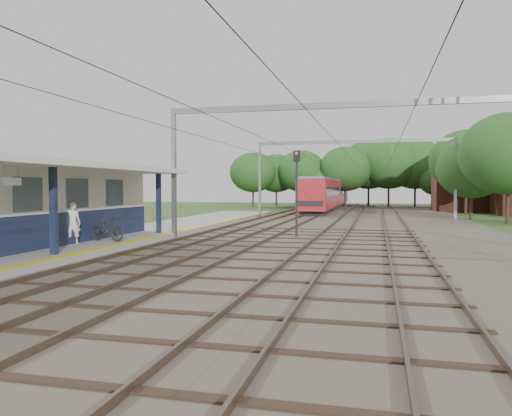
% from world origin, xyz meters
% --- Properties ---
extents(ground, '(160.00, 160.00, 0.00)m').
position_xyz_m(ground, '(0.00, 0.00, 0.00)').
color(ground, '#2D4C1E').
rests_on(ground, ground).
extents(ballast_bed, '(18.00, 90.00, 0.10)m').
position_xyz_m(ballast_bed, '(4.00, 30.00, 0.05)').
color(ballast_bed, '#473D33').
rests_on(ballast_bed, ground).
extents(platform, '(5.00, 52.00, 0.35)m').
position_xyz_m(platform, '(-7.50, 14.00, 0.17)').
color(platform, gray).
rests_on(platform, ground).
extents(yellow_stripe, '(0.45, 52.00, 0.01)m').
position_xyz_m(yellow_stripe, '(-5.25, 14.00, 0.35)').
color(yellow_stripe, yellow).
rests_on(yellow_stripe, platform).
extents(station_building, '(3.41, 18.00, 3.40)m').
position_xyz_m(station_building, '(-8.88, 7.00, 2.04)').
color(station_building, beige).
rests_on(station_building, platform).
extents(canopy, '(6.40, 20.00, 3.44)m').
position_xyz_m(canopy, '(-7.77, 6.00, 3.64)').
color(canopy, '#101933').
rests_on(canopy, platform).
extents(rail_tracks, '(11.80, 88.00, 0.15)m').
position_xyz_m(rail_tracks, '(1.50, 30.00, 0.18)').
color(rail_tracks, brown).
rests_on(rail_tracks, ballast_bed).
extents(catenary_system, '(17.22, 88.00, 7.00)m').
position_xyz_m(catenary_system, '(3.39, 25.28, 5.51)').
color(catenary_system, gray).
rests_on(catenary_system, ground).
extents(tree_band, '(31.72, 30.88, 8.82)m').
position_xyz_m(tree_band, '(3.84, 57.12, 4.92)').
color(tree_band, '#382619').
rests_on(tree_band, ground).
extents(house_far, '(8.00, 6.12, 8.66)m').
position_xyz_m(house_far, '(16.00, 52.00, 3.23)').
color(house_far, brown).
rests_on(house_far, ground).
extents(person, '(0.79, 0.67, 1.83)m').
position_xyz_m(person, '(-7.18, 9.07, 1.26)').
color(person, silver).
rests_on(person, platform).
extents(bicycle, '(1.98, 0.91, 1.15)m').
position_xyz_m(bicycle, '(-6.41, 10.54, 0.93)').
color(bicycle, black).
rests_on(bicycle, platform).
extents(train, '(2.86, 35.59, 3.76)m').
position_xyz_m(train, '(-0.50, 54.20, 2.10)').
color(train, black).
rests_on(train, ballast_bed).
extents(signal_post, '(0.38, 0.33, 4.80)m').
position_xyz_m(signal_post, '(1.35, 16.85, 3.14)').
color(signal_post, black).
rests_on(signal_post, ground).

